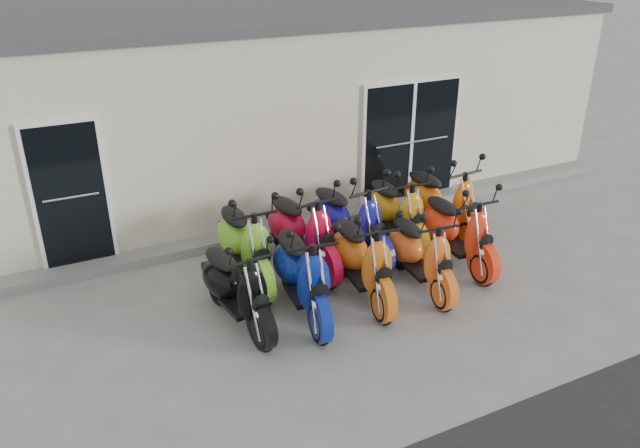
# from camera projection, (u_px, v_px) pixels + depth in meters

# --- Properties ---
(ground) EXTENTS (80.00, 80.00, 0.00)m
(ground) POSITION_uv_depth(u_px,v_px,m) (339.00, 287.00, 8.93)
(ground) COLOR gray
(ground) RESTS_ON ground
(building) EXTENTS (14.00, 6.00, 3.20)m
(building) POSITION_uv_depth(u_px,v_px,m) (218.00, 98.00, 12.47)
(building) COLOR beige
(building) RESTS_ON ground
(roof_cap) EXTENTS (14.20, 6.20, 0.16)m
(roof_cap) POSITION_uv_depth(u_px,v_px,m) (212.00, 10.00, 11.75)
(roof_cap) COLOR #3F3F42
(roof_cap) RESTS_ON building
(front_step) EXTENTS (14.00, 0.40, 0.15)m
(front_step) POSITION_uv_depth(u_px,v_px,m) (283.00, 228.00, 10.54)
(front_step) COLOR gray
(front_step) RESTS_ON ground
(door_left) EXTENTS (1.07, 0.08, 2.22)m
(door_left) POSITION_uv_depth(u_px,v_px,m) (70.00, 192.00, 8.87)
(door_left) COLOR black
(door_left) RESTS_ON front_step
(door_right) EXTENTS (2.02, 0.08, 2.22)m
(door_right) POSITION_uv_depth(u_px,v_px,m) (411.00, 138.00, 11.20)
(door_right) COLOR black
(door_right) RESTS_ON front_step
(scooter_front_black) EXTENTS (0.92, 1.96, 1.40)m
(scooter_front_black) POSITION_uv_depth(u_px,v_px,m) (235.00, 277.00, 7.79)
(scooter_front_black) COLOR black
(scooter_front_black) RESTS_ON ground
(scooter_front_blue) EXTENTS (0.99, 2.12, 1.51)m
(scooter_front_blue) POSITION_uv_depth(u_px,v_px,m) (302.00, 263.00, 8.00)
(scooter_front_blue) COLOR navy
(scooter_front_blue) RESTS_ON ground
(scooter_front_orange_a) EXTENTS (0.97, 2.08, 1.48)m
(scooter_front_orange_a) POSITION_uv_depth(u_px,v_px,m) (362.00, 249.00, 8.39)
(scooter_front_orange_a) COLOR #D36112
(scooter_front_orange_a) RESTS_ON ground
(scooter_front_orange_b) EXTENTS (0.86, 1.93, 1.38)m
(scooter_front_orange_b) POSITION_uv_depth(u_px,v_px,m) (421.00, 244.00, 8.64)
(scooter_front_orange_b) COLOR orange
(scooter_front_orange_b) RESTS_ON ground
(scooter_front_red) EXTENTS (0.81, 2.00, 1.45)m
(scooter_front_red) POSITION_uv_depth(u_px,v_px,m) (458.00, 221.00, 9.24)
(scooter_front_red) COLOR red
(scooter_front_red) RESTS_ON ground
(scooter_back_green) EXTENTS (0.79, 2.09, 1.53)m
(scooter_back_green) POSITION_uv_depth(u_px,v_px,m) (244.00, 233.00, 8.77)
(scooter_back_green) COLOR #78CC28
(scooter_back_green) RESTS_ON ground
(scooter_back_red) EXTENTS (0.92, 2.13, 1.53)m
(scooter_back_red) POSITION_uv_depth(u_px,v_px,m) (301.00, 222.00, 9.13)
(scooter_back_red) COLOR red
(scooter_back_red) RESTS_ON ground
(scooter_back_blue) EXTENTS (1.03, 2.19, 1.56)m
(scooter_back_blue) POSITION_uv_depth(u_px,v_px,m) (348.00, 212.00, 9.42)
(scooter_back_blue) COLOR #161291
(scooter_back_blue) RESTS_ON ground
(scooter_back_yellow) EXTENTS (0.88, 2.04, 1.46)m
(scooter_back_yellow) POSITION_uv_depth(u_px,v_px,m) (397.00, 203.00, 9.86)
(scooter_back_yellow) COLOR #CD9212
(scooter_back_yellow) RESTS_ON ground
(scooter_back_extra) EXTENTS (0.92, 2.13, 1.53)m
(scooter_back_extra) POSITION_uv_depth(u_px,v_px,m) (443.00, 193.00, 10.15)
(scooter_back_extra) COLOR orange
(scooter_back_extra) RESTS_ON ground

